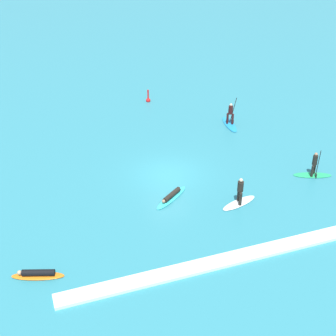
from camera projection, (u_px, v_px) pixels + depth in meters
The scene contains 8 objects.
ground_plane at pixel (168, 175), 31.61m from camera, with size 120.00×120.00×0.00m, color teal.
surfer_on_blue_board at pixel (230, 120), 37.58m from camera, with size 1.06×2.80×2.17m.
surfer_on_green_board at pixel (314, 169), 31.25m from camera, with size 2.53×1.48×2.07m.
surfer_on_teal_board at pixel (171, 196), 29.24m from camera, with size 2.68×2.19×0.39m.
surfer_on_white_board at pixel (240, 197), 28.59m from camera, with size 2.53×1.36×1.75m.
surfer_on_orange_board at pixel (38, 274), 23.57m from camera, with size 2.62×1.38×0.42m.
marker_buoy at pixel (148, 99), 41.54m from camera, with size 0.39×0.39×1.15m.
wave_crest at pixel (225, 260), 24.52m from camera, with size 17.08×0.90×0.18m, color white.
Camera 1 is at (-8.81, -25.29, 16.79)m, focal length 52.29 mm.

